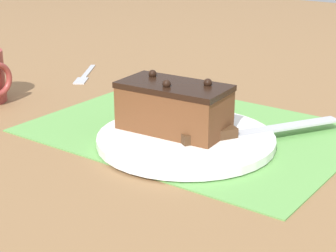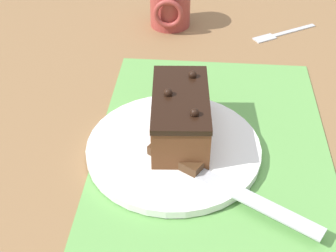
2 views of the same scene
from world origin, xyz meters
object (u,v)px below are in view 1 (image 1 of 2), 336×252
at_px(cake_plate, 186,139).
at_px(serving_knife, 236,132).
at_px(chocolate_cake, 173,107).
at_px(dessert_fork, 85,75).

relative_size(cake_plate, serving_knife, 1.10).
bearing_deg(cake_plate, chocolate_cake, 165.19).
bearing_deg(cake_plate, dessert_fork, 153.35).
bearing_deg(chocolate_cake, serving_knife, 21.43).
bearing_deg(serving_knife, chocolate_cake, -127.20).
bearing_deg(dessert_fork, chocolate_cake, 120.38).
xyz_separation_m(cake_plate, chocolate_cake, (-0.03, 0.01, 0.04)).
bearing_deg(serving_knife, cake_plate, -113.16).
height_order(chocolate_cake, serving_knife, chocolate_cake).
distance_m(serving_knife, dessert_fork, 0.46).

